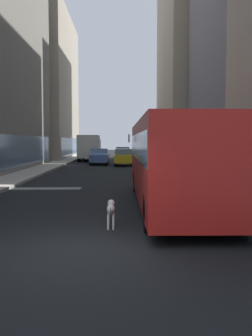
# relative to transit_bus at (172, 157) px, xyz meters

# --- Properties ---
(ground_plane) EXTENTS (120.00, 120.00, 0.00)m
(ground_plane) POSITION_rel_transit_bus_xyz_m (-2.80, 29.16, -1.78)
(ground_plane) COLOR black
(sidewalk_left) EXTENTS (2.40, 110.00, 0.15)m
(sidewalk_left) POSITION_rel_transit_bus_xyz_m (-8.50, 29.16, -1.70)
(sidewalk_left) COLOR #ADA89E
(sidewalk_left) RESTS_ON ground
(sidewalk_right) EXTENTS (2.40, 110.00, 0.15)m
(sidewalk_right) POSITION_rel_transit_bus_xyz_m (2.90, 29.16, -1.70)
(sidewalk_right) COLOR #9E9991
(sidewalk_right) RESTS_ON ground
(building_left_far) EXTENTS (11.76, 20.01, 19.60)m
(building_left_far) POSITION_rel_transit_bus_xyz_m (-14.70, 39.48, 8.02)
(building_left_far) COLOR #B2A893
(building_left_far) RESTS_ON ground
(building_right_far) EXTENTS (11.60, 17.10, 27.46)m
(building_right_far) POSITION_rel_transit_bus_xyz_m (9.10, 32.52, 11.94)
(building_right_far) COLOR #A0937F
(building_right_far) RESTS_ON ground
(transit_bus) EXTENTS (2.78, 11.53, 3.05)m
(transit_bus) POSITION_rel_transit_bus_xyz_m (0.00, 0.00, 0.00)
(transit_bus) COLOR red
(transit_bus) RESTS_ON ground
(car_blue_hatchback) EXTENTS (1.79, 4.64, 1.62)m
(car_blue_hatchback) POSITION_rel_transit_bus_xyz_m (-4.00, 24.49, -0.95)
(car_blue_hatchback) COLOR #4C6BB7
(car_blue_hatchback) RESTS_ON ground
(car_red_coupe) EXTENTS (1.79, 4.11, 1.62)m
(car_red_coupe) POSITION_rel_transit_bus_xyz_m (-1.60, 34.77, -0.96)
(car_red_coupe) COLOR red
(car_red_coupe) RESTS_ON ground
(car_yellow_taxi) EXTENTS (1.73, 4.01, 1.62)m
(car_yellow_taxi) POSITION_rel_transit_bus_xyz_m (-1.60, 22.71, -0.96)
(car_yellow_taxi) COLOR yellow
(car_yellow_taxi) RESTS_ON ground
(box_truck) EXTENTS (2.30, 7.50, 3.05)m
(box_truck) POSITION_rel_transit_bus_xyz_m (-5.60, 31.75, -0.11)
(box_truck) COLOR #19519E
(box_truck) RESTS_ON ground
(dalmatian_dog) EXTENTS (0.22, 0.96, 0.72)m
(dalmatian_dog) POSITION_rel_transit_bus_xyz_m (-2.14, -3.64, -1.26)
(dalmatian_dog) COLOR white
(dalmatian_dog) RESTS_ON ground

